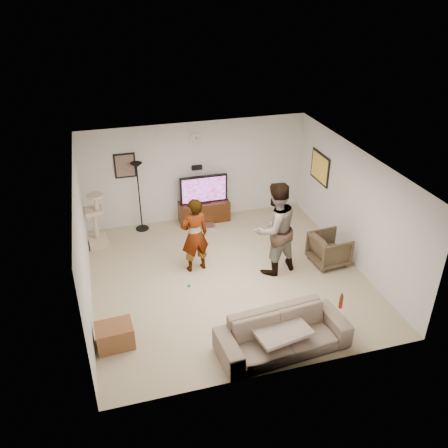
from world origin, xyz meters
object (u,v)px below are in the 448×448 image
object	(u,v)px
floor_lamp	(139,197)
beer_bottle	(341,302)
armchair	(329,249)
tv_stand	(204,211)
person_left	(195,235)
side_table	(115,336)
cat_tree	(95,220)
person_right	(275,229)
sofa	(283,333)
tv	(204,189)

from	to	relation	value
floor_lamp	beer_bottle	size ratio (longest dim) A/B	6.87
floor_lamp	armchair	world-z (taller)	floor_lamp
tv_stand	beer_bottle	size ratio (longest dim) A/B	5.01
person_left	side_table	distance (m)	2.68
cat_tree	armchair	distance (m)	5.23
person_right	beer_bottle	world-z (taller)	person_right
tv_stand	person_right	xyz separation A→B (m)	(0.87, -2.55, 0.74)
person_left	person_right	world-z (taller)	person_right
floor_lamp	armchair	bearing A→B (deg)	-35.14
floor_lamp	person_right	distance (m)	3.53
person_right	sofa	distance (m)	2.43
tv	floor_lamp	world-z (taller)	floor_lamp
beer_bottle	side_table	size ratio (longest dim) A/B	0.41
sofa	tv	bearing A→B (deg)	87.28
person_left	armchair	size ratio (longest dim) A/B	2.19
person_right	side_table	size ratio (longest dim) A/B	3.26
floor_lamp	side_table	world-z (taller)	floor_lamp
tv	beer_bottle	xyz separation A→B (m)	(1.20, -4.77, -0.10)
tv_stand	sofa	size ratio (longest dim) A/B	0.57
person_right	beer_bottle	size ratio (longest dim) A/B	8.05
sofa	cat_tree	bearing A→B (deg)	118.62
cat_tree	beer_bottle	distance (m)	5.74
tv	person_left	size ratio (longest dim) A/B	0.72
tv	person_left	distance (m)	2.17
person_left	cat_tree	bearing A→B (deg)	-47.96
cat_tree	side_table	xyz separation A→B (m)	(0.13, -3.42, -0.45)
cat_tree	person_right	xyz separation A→B (m)	(3.51, -2.04, 0.35)
sofa	tv_stand	bearing A→B (deg)	87.28
armchair	side_table	size ratio (longest dim) A/B	1.22
person_left	beer_bottle	bearing A→B (deg)	115.24
person_left	armchair	xyz separation A→B (m)	(2.82, -0.55, -0.48)
tv	person_left	bearing A→B (deg)	-108.54
sofa	armchair	bearing A→B (deg)	43.04
floor_lamp	side_table	xyz separation A→B (m)	(-0.94, -3.92, -0.65)
tv_stand	armchair	world-z (taller)	armchair
person_right	sofa	xyz separation A→B (m)	(-0.69, -2.22, -0.68)
tv	sofa	size ratio (longest dim) A/B	0.54
person_right	beer_bottle	distance (m)	2.26
sofa	armchair	world-z (taller)	armchair
armchair	person_right	bearing A→B (deg)	82.11
tv	beer_bottle	world-z (taller)	tv
beer_bottle	cat_tree	bearing A→B (deg)	132.00
tv_stand	person_left	distance (m)	2.24
person_left	side_table	size ratio (longest dim) A/B	2.67
floor_lamp	person_left	bearing A→B (deg)	-66.80
floor_lamp	beer_bottle	bearing A→B (deg)	-59.89
tv_stand	side_table	size ratio (longest dim) A/B	2.03
tv	armchair	world-z (taller)	tv
side_table	sofa	bearing A→B (deg)	-17.41
person_left	beer_bottle	distance (m)	3.31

